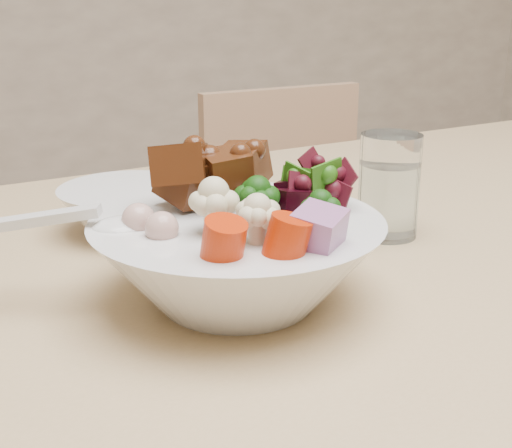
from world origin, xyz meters
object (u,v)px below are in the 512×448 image
at_px(chair_far, 305,262).
at_px(water_glass, 389,190).
at_px(food_bowl, 239,254).
at_px(side_bowl, 129,210).

relative_size(chair_far, water_glass, 7.81).
distance_m(food_bowl, water_glass, 0.21).
xyz_separation_m(water_glass, side_bowl, (-0.24, 0.11, -0.02)).
bearing_deg(food_bowl, side_bowl, 101.72).
bearing_deg(water_glass, side_bowl, 154.59).
distance_m(chair_far, food_bowl, 0.96).
bearing_deg(chair_far, food_bowl, -125.29).
bearing_deg(food_bowl, water_glass, 23.94).
bearing_deg(side_bowl, water_glass, -25.41).
distance_m(water_glass, side_bowl, 0.26).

